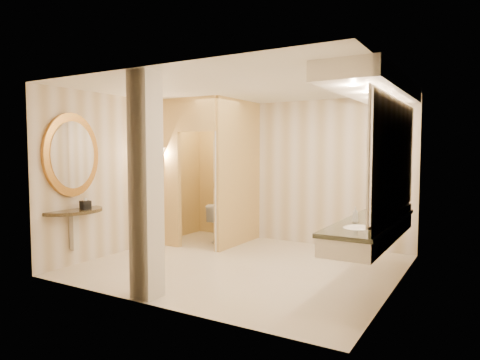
# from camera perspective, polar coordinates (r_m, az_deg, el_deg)

# --- Properties ---
(floor) EXTENTS (4.50, 4.50, 0.00)m
(floor) POSITION_cam_1_polar(r_m,az_deg,el_deg) (6.72, 0.24, -11.28)
(floor) COLOR beige
(floor) RESTS_ON ground
(ceiling) EXTENTS (4.50, 4.50, 0.00)m
(ceiling) POSITION_cam_1_polar(r_m,az_deg,el_deg) (6.55, 0.25, 12.15)
(ceiling) COLOR silver
(ceiling) RESTS_ON wall_back
(wall_back) EXTENTS (4.50, 0.02, 2.70)m
(wall_back) POSITION_cam_1_polar(r_m,az_deg,el_deg) (8.28, 7.22, 1.05)
(wall_back) COLOR silver
(wall_back) RESTS_ON floor
(wall_front) EXTENTS (4.50, 0.02, 2.70)m
(wall_front) POSITION_cam_1_polar(r_m,az_deg,el_deg) (4.88, -11.66, -1.04)
(wall_front) COLOR silver
(wall_front) RESTS_ON floor
(wall_left) EXTENTS (0.02, 4.00, 2.70)m
(wall_left) POSITION_cam_1_polar(r_m,az_deg,el_deg) (7.87, -14.06, 0.81)
(wall_left) COLOR silver
(wall_left) RESTS_ON floor
(wall_right) EXTENTS (0.02, 4.00, 2.70)m
(wall_right) POSITION_cam_1_polar(r_m,az_deg,el_deg) (5.71, 20.16, -0.48)
(wall_right) COLOR silver
(wall_right) RESTS_ON floor
(toilet_closet) EXTENTS (1.50, 1.55, 2.70)m
(toilet_closet) POSITION_cam_1_polar(r_m,az_deg,el_deg) (7.91, -3.32, 1.19)
(toilet_closet) COLOR tan
(toilet_closet) RESTS_ON floor
(wall_sconce) EXTENTS (0.14, 0.14, 0.42)m
(wall_sconce) POSITION_cam_1_polar(r_m,az_deg,el_deg) (7.96, -10.26, 3.65)
(wall_sconce) COLOR gold
(wall_sconce) RESTS_ON toilet_closet
(vanity) EXTENTS (0.75, 2.72, 2.09)m
(vanity) POSITION_cam_1_polar(r_m,az_deg,el_deg) (5.74, 17.55, 2.39)
(vanity) COLOR beige
(vanity) RESTS_ON floor
(console_shelf) EXTENTS (0.97, 0.97, 1.94)m
(console_shelf) POSITION_cam_1_polar(r_m,az_deg,el_deg) (6.96, -21.53, 0.18)
(console_shelf) COLOR black
(console_shelf) RESTS_ON floor
(pillar) EXTENTS (0.30, 0.30, 2.70)m
(pillar) POSITION_cam_1_polar(r_m,az_deg,el_deg) (5.21, -12.42, -0.74)
(pillar) COLOR beige
(pillar) RESTS_ON floor
(tissue_box) EXTENTS (0.15, 0.15, 0.13)m
(tissue_box) POSITION_cam_1_polar(r_m,az_deg,el_deg) (6.90, -19.92, -3.15)
(tissue_box) COLOR black
(tissue_box) RESTS_ON console_shelf
(toilet) EXTENTS (0.62, 0.82, 0.74)m
(toilet) POSITION_cam_1_polar(r_m,az_deg,el_deg) (8.47, -2.59, -5.53)
(toilet) COLOR white
(toilet) RESTS_ON floor
(soap_bottle_a) EXTENTS (0.07, 0.07, 0.13)m
(soap_bottle_a) POSITION_cam_1_polar(r_m,az_deg,el_deg) (6.21, 16.87, -3.89)
(soap_bottle_a) COLOR beige
(soap_bottle_a) RESTS_ON vanity
(soap_bottle_b) EXTENTS (0.10, 0.10, 0.11)m
(soap_bottle_b) POSITION_cam_1_polar(r_m,az_deg,el_deg) (6.26, 17.22, -3.88)
(soap_bottle_b) COLOR silver
(soap_bottle_b) RESTS_ON vanity
(soap_bottle_c) EXTENTS (0.09, 0.09, 0.20)m
(soap_bottle_c) POSITION_cam_1_polar(r_m,az_deg,el_deg) (5.50, 15.11, -4.48)
(soap_bottle_c) COLOR #C6B28C
(soap_bottle_c) RESTS_ON vanity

